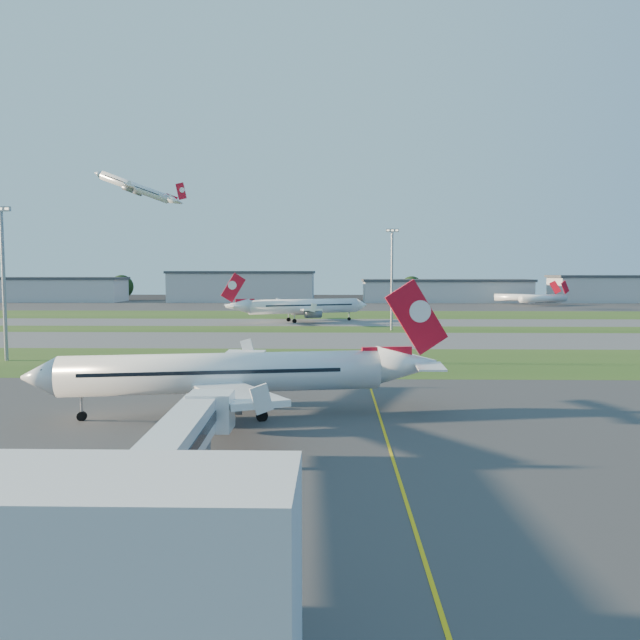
{
  "coord_description": "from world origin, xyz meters",
  "views": [
    {
      "loc": [
        0.26,
        -51.11,
        15.08
      ],
      "look_at": [
        -2.05,
        52.04,
        7.0
      ],
      "focal_mm": 35.0,
      "sensor_mm": 36.0,
      "label": 1
    }
  ],
  "objects_px": {
    "airliner_parked": "(227,374)",
    "mini_jet_near": "(544,298)",
    "mini_jet_far": "(525,297)",
    "jet_bridge": "(164,459)",
    "light_mast_west": "(3,273)",
    "airliner_taxiing": "(303,307)",
    "light_mast_centre": "(392,272)"
  },
  "relations": [
    {
      "from": "jet_bridge",
      "to": "mini_jet_far",
      "type": "bearing_deg",
      "value": 68.73
    },
    {
      "from": "airliner_taxiing",
      "to": "light_mast_centre",
      "type": "bearing_deg",
      "value": 111.49
    },
    {
      "from": "airliner_parked",
      "to": "light_mast_west",
      "type": "bearing_deg",
      "value": 128.54
    },
    {
      "from": "mini_jet_far",
      "to": "light_mast_west",
      "type": "bearing_deg",
      "value": -107.8
    },
    {
      "from": "jet_bridge",
      "to": "airliner_taxiing",
      "type": "bearing_deg",
      "value": 89.7
    },
    {
      "from": "airliner_parked",
      "to": "jet_bridge",
      "type": "bearing_deg",
      "value": -97.7
    },
    {
      "from": "jet_bridge",
      "to": "light_mast_west",
      "type": "distance_m",
      "value": 81.73
    },
    {
      "from": "airliner_parked",
      "to": "light_mast_centre",
      "type": "distance_m",
      "value": 99.32
    },
    {
      "from": "light_mast_west",
      "to": "light_mast_centre",
      "type": "relative_size",
      "value": 1.0
    },
    {
      "from": "mini_jet_near",
      "to": "light_mast_west",
      "type": "xyz_separation_m",
      "value": [
        -147.03,
        -171.33,
        11.53
      ]
    },
    {
      "from": "mini_jet_near",
      "to": "mini_jet_far",
      "type": "distance_m",
      "value": 10.32
    },
    {
      "from": "jet_bridge",
      "to": "light_mast_centre",
      "type": "xyz_separation_m",
      "value": [
        24.81,
        123.24,
        10.81
      ]
    },
    {
      "from": "airliner_parked",
      "to": "mini_jet_near",
      "type": "xyz_separation_m",
      "value": [
        102.85,
        210.66,
        -1.17
      ]
    },
    {
      "from": "light_mast_centre",
      "to": "mini_jet_far",
      "type": "bearing_deg",
      "value": 60.05
    },
    {
      "from": "airliner_taxiing",
      "to": "light_mast_west",
      "type": "xyz_separation_m",
      "value": [
        -45.96,
        -81.81,
        10.23
      ]
    },
    {
      "from": "light_mast_west",
      "to": "airliner_taxiing",
      "type": "bearing_deg",
      "value": 60.67
    },
    {
      "from": "jet_bridge",
      "to": "mini_jet_near",
      "type": "distance_m",
      "value": 259.39
    },
    {
      "from": "mini_jet_near",
      "to": "airliner_parked",
      "type": "bearing_deg",
      "value": -143.56
    },
    {
      "from": "jet_bridge",
      "to": "airliner_taxiing",
      "type": "height_order",
      "value": "airliner_taxiing"
    },
    {
      "from": "jet_bridge",
      "to": "mini_jet_far",
      "type": "height_order",
      "value": "mini_jet_far"
    },
    {
      "from": "airliner_taxiing",
      "to": "light_mast_centre",
      "type": "relative_size",
      "value": 1.54
    },
    {
      "from": "mini_jet_far",
      "to": "light_mast_centre",
      "type": "height_order",
      "value": "light_mast_centre"
    },
    {
      "from": "mini_jet_near",
      "to": "mini_jet_far",
      "type": "relative_size",
      "value": 0.95
    },
    {
      "from": "light_mast_west",
      "to": "jet_bridge",
      "type": "bearing_deg",
      "value": -56.09
    },
    {
      "from": "light_mast_west",
      "to": "light_mast_centre",
      "type": "xyz_separation_m",
      "value": [
        70.0,
        56.0,
        0.0
      ]
    },
    {
      "from": "airliner_taxiing",
      "to": "mini_jet_far",
      "type": "height_order",
      "value": "airliner_taxiing"
    },
    {
      "from": "airliner_taxiing",
      "to": "mini_jet_far",
      "type": "distance_m",
      "value": 136.98
    },
    {
      "from": "light_mast_centre",
      "to": "airliner_parked",
      "type": "bearing_deg",
      "value": -105.16
    },
    {
      "from": "jet_bridge",
      "to": "airliner_taxiing",
      "type": "xyz_separation_m",
      "value": [
        0.77,
        149.04,
        0.57
      ]
    },
    {
      "from": "jet_bridge",
      "to": "mini_jet_near",
      "type": "relative_size",
      "value": 1.03
    },
    {
      "from": "airliner_parked",
      "to": "airliner_taxiing",
      "type": "relative_size",
      "value": 1.02
    },
    {
      "from": "light_mast_west",
      "to": "mini_jet_far",
      "type": "bearing_deg",
      "value": 51.84
    }
  ]
}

